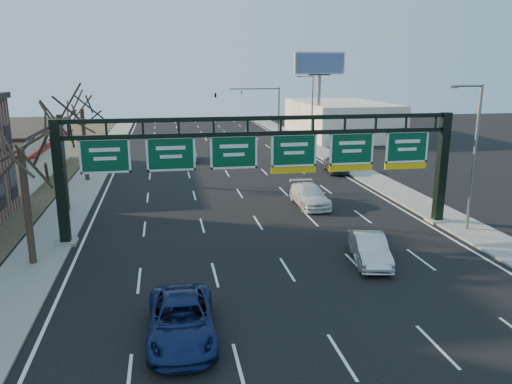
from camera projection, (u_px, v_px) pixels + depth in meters
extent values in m
plane|color=black|center=(297.00, 286.00, 23.36)|extent=(160.00, 160.00, 0.00)
cube|color=gray|center=(79.00, 194.00, 40.17)|extent=(3.00, 120.00, 0.12)
cube|color=gray|center=(377.00, 181.00, 44.69)|extent=(3.00, 120.00, 0.12)
cube|color=white|center=(236.00, 188.00, 42.44)|extent=(21.60, 120.00, 0.01)
cube|color=black|center=(61.00, 183.00, 28.06)|extent=(0.55, 0.55, 7.20)
cube|color=gray|center=(66.00, 242.00, 28.91)|extent=(1.20, 1.20, 0.20)
cube|color=black|center=(441.00, 169.00, 32.19)|extent=(0.55, 0.55, 7.20)
cube|color=gray|center=(437.00, 220.00, 33.04)|extent=(1.20, 1.20, 0.20)
cube|color=black|center=(264.00, 118.00, 29.29)|extent=(23.40, 0.25, 0.25)
cube|color=black|center=(264.00, 133.00, 29.50)|extent=(23.40, 0.25, 0.25)
cube|color=#044528|center=(105.00, 156.00, 28.14)|extent=(2.80, 0.10, 2.00)
cube|color=#044528|center=(171.00, 154.00, 28.79)|extent=(2.80, 0.10, 2.00)
cube|color=#044528|center=(234.00, 152.00, 29.44)|extent=(2.80, 0.10, 2.00)
cube|color=#044528|center=(294.00, 150.00, 30.08)|extent=(2.80, 0.10, 2.00)
cube|color=yellow|center=(293.00, 170.00, 30.38)|extent=(2.80, 0.10, 0.40)
cube|color=#044528|center=(351.00, 148.00, 30.73)|extent=(2.80, 0.10, 2.00)
cube|color=yellow|center=(351.00, 168.00, 31.03)|extent=(2.80, 0.10, 0.40)
cube|color=#044528|center=(407.00, 147.00, 31.38)|extent=(2.80, 0.10, 2.00)
cube|color=yellow|center=(405.00, 166.00, 31.67)|extent=(2.80, 0.10, 0.40)
cube|color=maroon|center=(52.00, 143.00, 47.41)|extent=(1.20, 18.00, 0.40)
cube|color=beige|center=(340.00, 119.00, 73.99)|extent=(12.00, 20.00, 5.00)
cylinder|color=#2F221A|center=(27.00, 206.00, 25.11)|extent=(0.36, 0.36, 6.08)
cylinder|color=#2F221A|center=(63.00, 163.00, 34.56)|extent=(0.36, 0.36, 6.84)
cylinder|color=#2F221A|center=(85.00, 144.00, 44.14)|extent=(0.36, 0.36, 6.46)
cylinder|color=slate|center=(474.00, 158.00, 30.19)|extent=(0.20, 0.20, 9.00)
cylinder|color=slate|center=(468.00, 84.00, 28.97)|extent=(1.80, 0.12, 0.12)
cube|color=slate|center=(454.00, 85.00, 28.82)|extent=(0.50, 0.22, 0.15)
cylinder|color=slate|center=(312.00, 111.00, 62.63)|extent=(0.20, 0.20, 9.00)
cylinder|color=slate|center=(306.00, 75.00, 61.40)|extent=(1.80, 0.12, 0.12)
cube|color=slate|center=(299.00, 76.00, 61.25)|extent=(0.50, 0.22, 0.15)
cylinder|color=slate|center=(318.00, 109.00, 67.85)|extent=(0.50, 0.50, 9.00)
cube|color=slate|center=(319.00, 75.00, 66.76)|extent=(3.00, 0.30, 0.20)
cube|color=white|center=(320.00, 63.00, 66.39)|extent=(7.00, 0.30, 3.00)
cube|color=#465C8D|center=(320.00, 63.00, 66.20)|extent=(6.60, 0.05, 2.60)
cylinder|color=black|center=(279.00, 110.00, 77.07)|extent=(0.18, 0.18, 7.00)
cylinder|color=black|center=(255.00, 89.00, 75.59)|extent=(7.60, 0.14, 0.14)
imported|color=black|center=(242.00, 94.00, 75.44)|extent=(0.20, 0.20, 1.00)
imported|color=black|center=(215.00, 95.00, 74.73)|extent=(0.54, 0.54, 1.62)
imported|color=#122150|center=(181.00, 320.00, 18.67)|extent=(2.61, 5.46, 1.50)
imported|color=silver|center=(370.00, 249.00, 25.98)|extent=(2.42, 4.71, 1.48)
imported|color=white|center=(310.00, 195.00, 36.83)|extent=(2.14, 5.22, 1.51)
imported|color=#383A3D|center=(336.00, 165.00, 48.47)|extent=(2.32, 4.73, 1.55)
imported|color=#A3A3A7|center=(189.00, 154.00, 54.72)|extent=(1.55, 4.42, 1.46)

